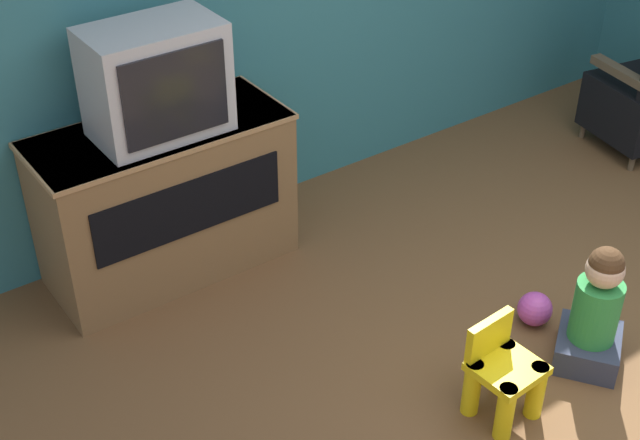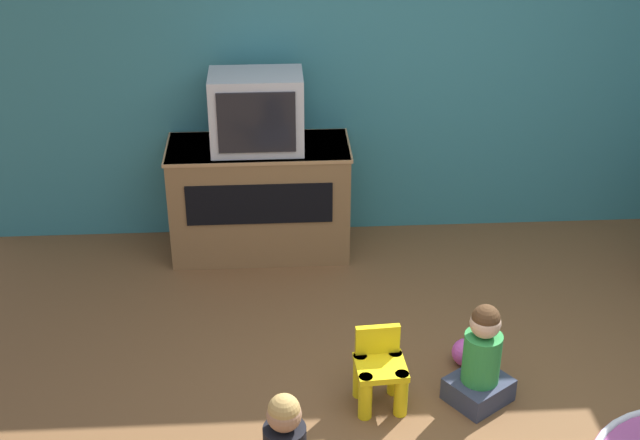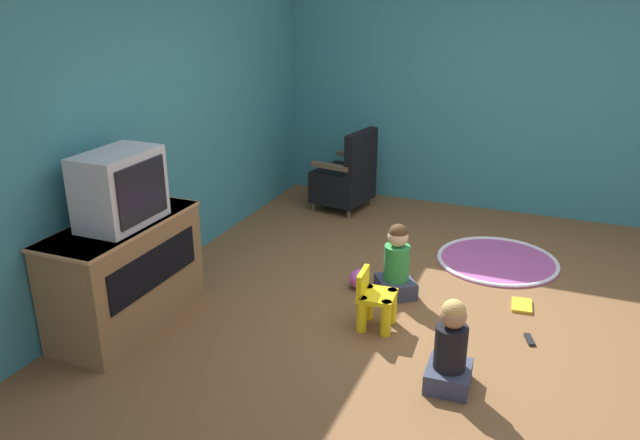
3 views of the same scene
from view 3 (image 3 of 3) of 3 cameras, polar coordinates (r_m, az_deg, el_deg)
ground_plane at (r=4.98m, az=10.04°, el=-7.89°), size 30.00×30.00×0.00m
wall_back at (r=5.31m, az=-15.34°, el=8.57°), size 5.62×0.12×2.61m
wall_right at (r=6.97m, az=17.94°, el=11.07°), size 0.12×5.42×2.61m
tv_cabinet at (r=4.74m, az=-17.35°, el=-4.59°), size 1.23×0.54×0.79m
television at (r=4.48m, az=-17.81°, el=2.76°), size 0.60×0.38×0.52m
black_armchair at (r=6.89m, az=2.38°, el=3.82°), size 0.67×0.63×0.90m
yellow_kid_chair at (r=4.59m, az=5.04°, el=-7.51°), size 0.28×0.27×0.44m
play_mat at (r=5.90m, az=15.90°, el=-3.57°), size 1.09×1.09×0.04m
child_watching_left at (r=5.02m, az=7.02°, el=-4.08°), size 0.41×0.40×0.61m
child_watching_center at (r=3.99m, az=11.84°, el=-11.53°), size 0.32×0.28×0.60m
toy_ball at (r=5.18m, az=3.57°, el=-5.40°), size 0.16×0.16×0.16m
book at (r=5.16m, az=17.96°, el=-7.43°), size 0.24×0.18×0.02m
remote_control at (r=4.72m, az=18.61°, el=-10.32°), size 0.16×0.09×0.02m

